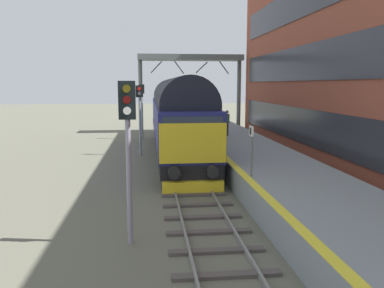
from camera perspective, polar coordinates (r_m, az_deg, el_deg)
The scene contains 10 objects.
ground_plane at distance 19.78m, azimuth -1.23°, elevation -3.88°, with size 140.00×140.00×0.00m, color #5F5E4E.
track_main at distance 19.77m, azimuth -1.23°, elevation -3.72°, with size 2.50×60.00×0.15m.
station_platform at distance 20.30m, azimuth 8.95°, elevation -2.21°, with size 4.00×44.00×1.01m.
diesel_locomotive at distance 23.72m, azimuth -2.17°, elevation 4.27°, with size 2.74×17.56×4.68m.
signal_post_near at distance 10.39m, azimuth -9.27°, elevation 0.40°, with size 0.44×0.22×4.38m.
signal_post_mid at distance 23.96m, azimuth -7.59°, elevation 4.65°, with size 0.44×0.22×4.23m.
signal_post_far at distance 31.18m, azimuth -7.29°, elevation 5.63°, with size 0.44×0.22×4.29m.
platform_number_sign at distance 14.13m, azimuth 8.63°, elevation 0.15°, with size 0.10×0.44×1.82m.
waiting_passenger at distance 25.39m, azimuth 5.09°, elevation 3.43°, with size 0.42×0.49×1.64m.
overhead_footbridge at distance 35.65m, azimuth -0.23°, elevation 11.59°, with size 9.30×2.00×6.88m.
Camera 1 is at (-1.68, -19.23, 4.29)m, focal length 36.74 mm.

